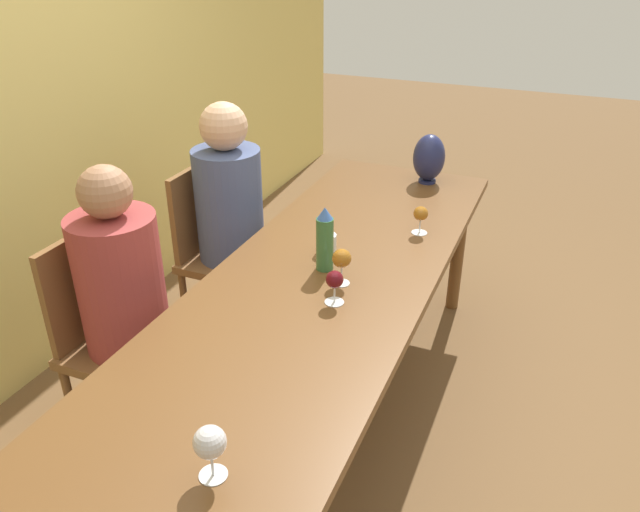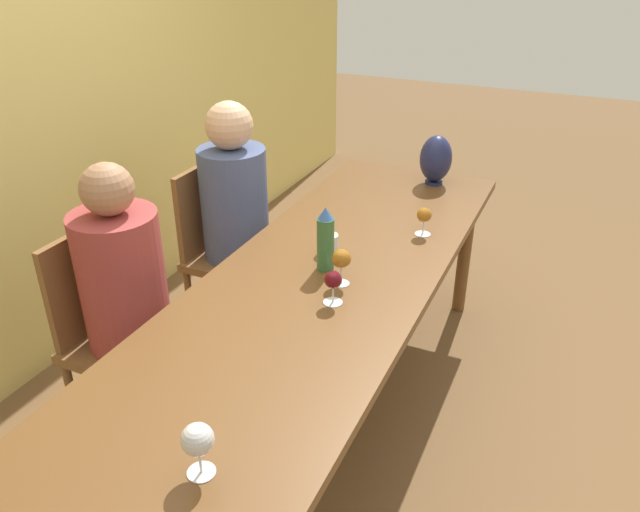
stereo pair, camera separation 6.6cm
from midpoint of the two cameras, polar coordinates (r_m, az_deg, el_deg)
ground_plane at (r=2.82m, az=-0.82°, el=-15.86°), size 14.00×14.00×0.00m
dining_table at (r=2.40m, az=-0.94°, el=-3.82°), size 2.69×0.83×0.76m
water_bottle at (r=2.39m, az=-0.35°, el=1.51°), size 0.07×0.07×0.26m
water_tumbler at (r=2.55m, az=-0.11°, el=1.14°), size 0.08×0.08×0.08m
vase at (r=3.29m, az=9.36°, el=8.84°), size 0.16×0.16×0.26m
wine_glass_0 at (r=2.18m, az=0.48°, el=-2.29°), size 0.07×0.07×0.13m
wine_glass_1 at (r=2.72m, az=8.51°, el=3.75°), size 0.07×0.07×0.12m
wine_glass_2 at (r=2.29m, az=1.18°, el=-0.31°), size 0.07×0.07×0.14m
wine_glass_3 at (r=1.57m, az=-11.28°, el=-16.45°), size 0.08×0.08×0.15m
chair_near at (r=2.67m, az=-18.83°, el=-6.74°), size 0.44×0.44×0.91m
chair_far at (r=3.22m, az=-9.64°, el=0.70°), size 0.44×0.44×0.91m
person_near at (r=2.54m, az=-17.94°, el=-4.24°), size 0.33×0.33×1.22m
person_far at (r=3.11m, az=-8.61°, el=3.42°), size 0.33×0.33×1.25m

